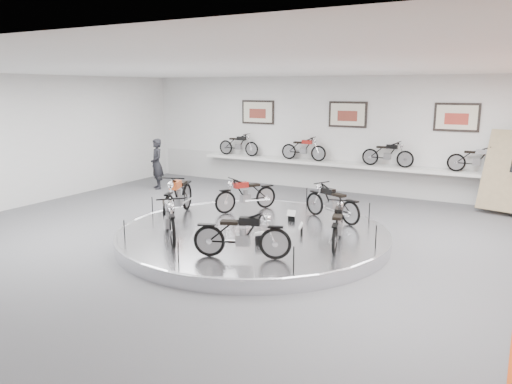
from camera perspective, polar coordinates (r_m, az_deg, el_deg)
The scene contains 22 objects.
floor at distance 11.69m, azimuth -1.10°, elevation -6.06°, with size 16.00×16.00×0.00m, color #545456.
ceiling at distance 11.13m, azimuth -1.18°, elevation 13.94°, with size 16.00×16.00×0.00m, color white.
wall_back at distance 17.61m, azimuth 10.38°, elevation 6.44°, with size 16.00×16.00×0.00m, color silver.
wall_left at distance 16.71m, azimuth -25.75°, elevation 5.19°, with size 14.00×14.00×0.00m, color silver.
dado_band at distance 17.78m, azimuth 10.19°, elevation 1.78°, with size 15.68×0.04×1.10m, color #BCBCBA.
display_platform at distance 11.89m, azimuth -0.37°, elevation -4.98°, with size 6.40×6.40×0.30m, color silver.
platform_rim at distance 11.86m, azimuth -0.38°, elevation -4.43°, with size 6.40×6.40×0.10m, color #B2B2BA.
shelf at distance 17.45m, azimuth 9.95°, elevation 3.10°, with size 11.00×0.55×0.10m, color silver.
poster_left at distance 18.93m, azimuth 0.21°, elevation 9.11°, with size 1.35×0.06×0.88m, color beige.
poster_center at distance 17.53m, azimuth 10.43°, elevation 8.71°, with size 1.35×0.06×0.88m, color beige.
poster_right at distance 16.75m, azimuth 21.95°, elevation 7.92°, with size 1.35×0.06×0.88m, color beige.
shelf_bike_a at distance 19.15m, azimuth -2.01°, elevation 5.28°, with size 1.22×0.42×0.73m, color black, non-canonical shape.
shelf_bike_b at distance 17.93m, azimuth 5.45°, elevation 4.79°, with size 1.22×0.42×0.73m, color maroon, non-canonical shape.
shelf_bike_c at distance 16.97m, azimuth 14.80°, elevation 4.06°, with size 1.22×0.42×0.73m, color black, non-canonical shape.
shelf_bike_d at distance 16.54m, azimuth 23.90°, elevation 3.24°, with size 1.22×0.42×0.73m, color silver, non-canonical shape.
bike_a at distance 12.70m, azimuth 8.69°, elevation -1.17°, with size 1.58×0.56×0.93m, color black, non-canonical shape.
bike_b at distance 13.52m, azimuth -1.16°, elevation -0.23°, with size 1.59×0.56×0.93m, color maroon, non-canonical shape.
bike_c at distance 13.02m, azimuth -8.89°, elevation -0.41°, with size 1.91×0.68×1.13m, color #CC4E1C, non-canonical shape.
bike_d at distance 11.13m, azimuth -9.89°, elevation -2.80°, with size 1.74×0.61×1.02m, color silver, non-canonical shape.
bike_e at distance 9.76m, azimuth -1.62°, elevation -4.85°, with size 1.65×0.58×0.97m, color black, non-canonical shape.
bike_f at distance 10.70m, azimuth 9.34°, elevation -3.67°, with size 1.56×0.55×0.92m, color black, non-canonical shape.
visitor at distance 18.34m, azimuth -11.26°, elevation 3.17°, with size 0.66×0.43×1.82m, color black.
Camera 1 is at (5.56, -9.64, 3.58)m, focal length 35.00 mm.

